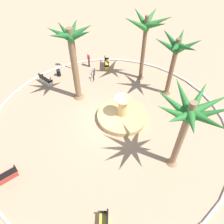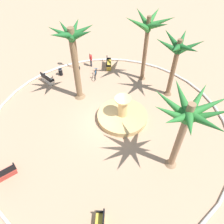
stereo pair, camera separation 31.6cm
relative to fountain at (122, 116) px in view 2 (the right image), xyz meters
The scene contains 14 objects.
ground_plane 1.33m from the fountain, 17.66° to the left, with size 80.00×80.00×0.00m, color tan.
plaza_curb 1.31m from the fountain, 17.66° to the left, with size 19.46×19.46×0.20m, color silver.
fountain is the anchor object (origin of this frame).
palm_tree_near_fountain 6.80m from the fountain, 144.08° to the right, with size 4.01×4.05×5.71m.
palm_tree_by_curb 7.04m from the fountain, 126.04° to the left, with size 4.37×4.51×5.97m.
palm_tree_mid_plaza 7.79m from the fountain, 111.70° to the right, with size 4.39×4.09×6.54m.
palm_tree_far_side 6.59m from the fountain, 35.76° to the right, with size 3.60×3.58×6.81m.
bench_east 8.80m from the fountain, 34.16° to the right, with size 1.53×1.44×1.00m.
bench_west 7.88m from the fountain, 80.89° to the right, with size 0.50×1.60×1.00m.
bench_north 9.57m from the fountain, 34.30° to the left, with size 1.58×1.36×1.00m.
lamppost 8.91m from the fountain, 58.59° to the right, with size 0.32×0.32×4.48m.
trash_bin 8.86m from the fountain, 45.15° to the right, with size 0.46×0.46×0.73m.
bicycle_red_frame 6.44m from the fountain, 66.55° to the right, with size 0.44×1.72×0.94m.
person_cyclist_helmet 8.61m from the fountain, 68.34° to the right, with size 0.31×0.50×1.61m.
Camera 2 is at (-0.39, 11.93, 13.00)m, focal length 34.01 mm.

